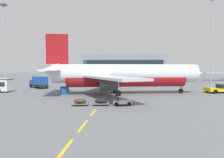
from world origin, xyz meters
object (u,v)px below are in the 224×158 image
object	(u,v)px
catering_truck	(39,82)
baggage_train	(101,102)
pushback_tug	(220,89)
airliner_mid_left	(80,73)
apron_light_mast_near	(4,35)
apron_light_mast_far	(212,32)
airliner_foreground	(123,75)
uld_cargo_container	(65,90)

from	to	relation	value
catering_truck	baggage_train	xyz separation A→B (m)	(20.17, -24.85, -1.12)
pushback_tug	catering_truck	size ratio (longest dim) A/B	0.96
catering_truck	baggage_train	bearing A→B (deg)	-50.94
airliner_mid_left	catering_truck	bearing A→B (deg)	-88.41
catering_truck	baggage_train	distance (m)	32.03
apron_light_mast_near	apron_light_mast_far	world-z (taller)	apron_light_mast_far
catering_truck	airliner_foreground	bearing A→B (deg)	-26.21
apron_light_mast_near	catering_truck	bearing A→B (deg)	-39.48
apron_light_mast_near	airliner_foreground	bearing A→B (deg)	-32.72
pushback_tug	airliner_mid_left	world-z (taller)	airliner_mid_left
baggage_train	airliner_foreground	bearing A→B (deg)	77.68
airliner_mid_left	uld_cargo_container	size ratio (longest dim) A/B	13.32
pushback_tug	baggage_train	size ratio (longest dim) A/B	0.74
airliner_foreground	catering_truck	world-z (taller)	airliner_foreground
airliner_mid_left	baggage_train	xyz separation A→B (m)	(21.70, -80.21, -2.49)
airliner_mid_left	catering_truck	size ratio (longest dim) A/B	3.73
airliner_foreground	apron_light_mast_near	bearing A→B (deg)	147.28
airliner_mid_left	baggage_train	bearing A→B (deg)	-74.86
airliner_mid_left	uld_cargo_container	bearing A→B (deg)	-79.56
airliner_foreground	apron_light_mast_near	distance (m)	51.90
baggage_train	apron_light_mast_near	size ratio (longest dim) A/B	0.31
pushback_tug	apron_light_mast_far	world-z (taller)	apron_light_mast_far
apron_light_mast_far	airliner_foreground	bearing A→B (deg)	-132.20
airliner_foreground	airliner_mid_left	distance (m)	71.15
airliner_foreground	apron_light_mast_far	world-z (taller)	apron_light_mast_far
airliner_mid_left	apron_light_mast_far	distance (m)	66.24
baggage_train	uld_cargo_container	world-z (taller)	uld_cargo_container
apron_light_mast_near	uld_cargo_container	bearing A→B (deg)	-43.26
catering_truck	apron_light_mast_near	size ratio (longest dim) A/B	0.24
pushback_tug	apron_light_mast_far	distance (m)	36.41
baggage_train	apron_light_mast_far	world-z (taller)	apron_light_mast_far
pushback_tug	airliner_mid_left	xyz separation A→B (m)	(-45.75, 63.06, 2.12)
catering_truck	apron_light_mast_near	world-z (taller)	apron_light_mast_near
baggage_train	pushback_tug	bearing A→B (deg)	35.51
catering_truck	apron_light_mast_near	xyz separation A→B (m)	(-19.15, 15.78, 15.34)
airliner_foreground	pushback_tug	xyz separation A→B (m)	(21.10, 3.68, -3.05)
airliner_foreground	baggage_train	size ratio (longest dim) A/B	3.99
pushback_tug	apron_light_mast_near	distance (m)	69.46
baggage_train	apron_light_mast_near	xyz separation A→B (m)	(-39.32, 40.63, 16.46)
airliner_foreground	airliner_mid_left	world-z (taller)	airliner_foreground
apron_light_mast_near	baggage_train	bearing A→B (deg)	-45.94
airliner_foreground	pushback_tug	bearing A→B (deg)	9.89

